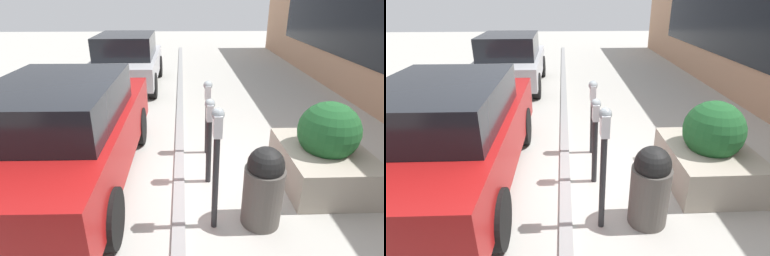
{
  "view_description": "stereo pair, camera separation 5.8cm",
  "coord_description": "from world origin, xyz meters",
  "views": [
    {
      "loc": [
        -3.79,
        0.01,
        2.6
      ],
      "look_at": [
        0.0,
        -0.11,
        0.9
      ],
      "focal_mm": 28.0,
      "sensor_mm": 36.0,
      "label": 1
    },
    {
      "loc": [
        -3.78,
        0.07,
        2.6
      ],
      "look_at": [
        0.0,
        -0.11,
        0.9
      ],
      "focal_mm": 28.0,
      "sensor_mm": 36.0,
      "label": 2
    }
  ],
  "objects": [
    {
      "name": "ground_plane",
      "position": [
        0.0,
        0.0,
        0.0
      ],
      "size": [
        40.0,
        40.0,
        0.0
      ],
      "primitive_type": "plane",
      "color": "#ADAAA3"
    },
    {
      "name": "parking_meter_nearest",
      "position": [
        -0.94,
        -0.35,
        1.01
      ],
      "size": [
        0.16,
        0.14,
        1.54
      ],
      "color": "#232326",
      "rests_on": "ground_plane"
    },
    {
      "name": "curb_strip",
      "position": [
        0.0,
        0.08,
        0.02
      ],
      "size": [
        24.5,
        0.16,
        0.04
      ],
      "color": "gray",
      "rests_on": "ground_plane"
    },
    {
      "name": "parked_car_rear",
      "position": [
        5.21,
        1.62,
        0.81
      ],
      "size": [
        3.82,
        1.83,
        1.56
      ],
      "rotation": [
        0.0,
        0.0,
        0.01
      ],
      "color": "#B7B7BC",
      "rests_on": "ground_plane"
    },
    {
      "name": "parking_meter_second",
      "position": [
        0.02,
        -0.36,
        0.84
      ],
      "size": [
        0.17,
        0.14,
        1.31
      ],
      "color": "#232326",
      "rests_on": "ground_plane"
    },
    {
      "name": "trash_bin",
      "position": [
        -0.87,
        -0.93,
        0.52
      ],
      "size": [
        0.48,
        0.48,
        1.03
      ],
      "color": "#514C47",
      "rests_on": "ground_plane"
    },
    {
      "name": "parked_car_middle",
      "position": [
        0.06,
        1.65,
        0.84
      ],
      "size": [
        4.1,
        1.84,
        1.6
      ],
      "rotation": [
        0.0,
        0.0,
        -0.01
      ],
      "color": "maroon",
      "rests_on": "ground_plane"
    },
    {
      "name": "parking_meter_middle",
      "position": [
        0.93,
        -0.4,
        0.9
      ],
      "size": [
        0.18,
        0.15,
        1.32
      ],
      "color": "#232326",
      "rests_on": "ground_plane"
    },
    {
      "name": "planter_box",
      "position": [
        -0.03,
        -2.04,
        0.49
      ],
      "size": [
        1.48,
        1.17,
        1.26
      ],
      "color": "#A39989",
      "rests_on": "ground_plane"
    }
  ]
}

